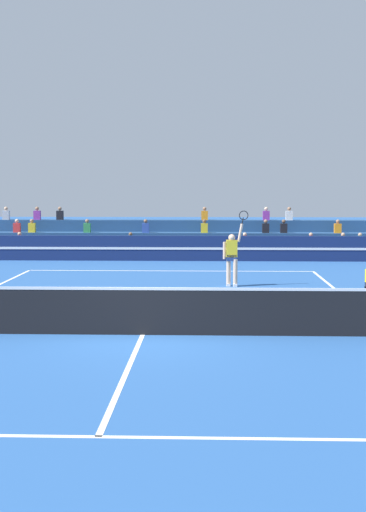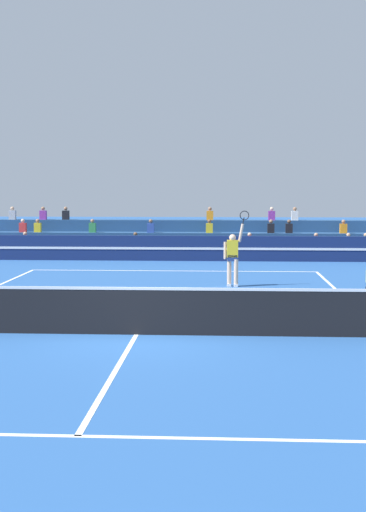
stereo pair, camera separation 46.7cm
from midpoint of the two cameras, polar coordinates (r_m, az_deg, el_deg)
The scene contains 7 objects.
ground_plane at distance 15.84m, azimuth -4.10°, elevation -6.32°, with size 120.00×120.00×0.00m, color #285699.
court_lines at distance 15.84m, azimuth -4.10°, elevation -6.30°, with size 11.10×23.90×0.01m.
tennis_net at distance 15.74m, azimuth -4.11°, elevation -4.38°, with size 12.00×0.10×1.10m.
sponsor_banner_wall at distance 31.27m, azimuth -1.08°, elevation 0.62°, with size 18.00×0.26×1.10m.
bleacher_stand at distance 33.78m, azimuth -0.85°, elevation 1.17°, with size 17.99×2.85×2.28m.
tennis_player at distance 23.27m, azimuth 3.38°, elevation -0.02°, with size 0.85×0.34×2.50m.
tennis_ball at distance 22.08m, azimuth -7.64°, elevation -2.86°, with size 0.07×0.07×0.07m, color #C6DB33.
Camera 1 is at (1.42, -15.42, 3.27)m, focal length 50.00 mm.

